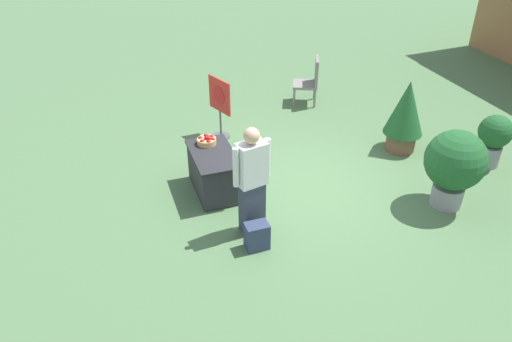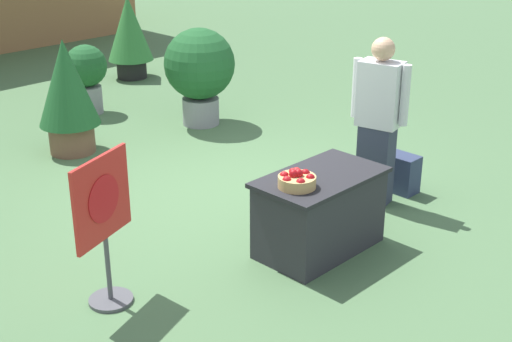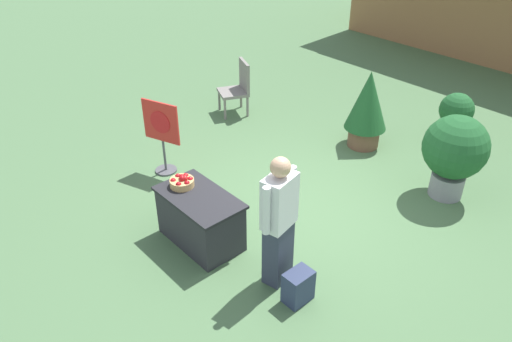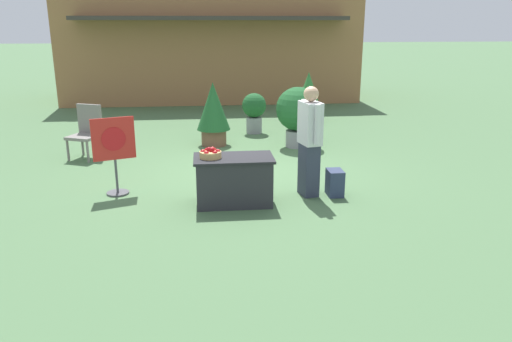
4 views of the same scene
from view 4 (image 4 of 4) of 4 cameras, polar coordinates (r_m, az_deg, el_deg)
name	(u,v)px [view 4 (image 4 of 4)]	position (r m, az deg, el deg)	size (l,w,h in m)	color
ground_plane	(246,175)	(9.12, -1.19, -0.48)	(120.00, 120.00, 0.00)	#4C7047
storefront_building	(211,34)	(18.58, -5.19, 15.30)	(10.04, 4.74, 4.52)	#9E6B42
display_table	(234,180)	(7.62, -2.55, -1.04)	(1.20, 0.70, 0.74)	#2D2D33
apple_basket	(211,154)	(7.48, -5.22, 1.99)	(0.33, 0.33, 0.16)	tan
person_visitor	(310,141)	(7.90, 6.15, 3.46)	(0.34, 0.60, 1.75)	#33384C
backpack	(335,183)	(8.12, 9.00, -1.33)	(0.24, 0.34, 0.42)	#2D3856
poster_board	(114,152)	(8.25, -15.87, 2.14)	(0.65, 0.36, 1.26)	#4C4C51
patio_chair	(87,130)	(10.76, -18.77, 4.51)	(0.73, 0.73, 1.08)	gray
potted_plant_far_right	(308,95)	(13.87, 6.00, 8.66)	(0.76, 0.76, 1.39)	black
potted_plant_near_right	(213,111)	(11.23, -4.90, 6.82)	(0.75, 0.75, 1.42)	brown
potted_plant_near_left	(254,110)	(12.52, -0.22, 7.03)	(0.60, 0.60, 1.00)	gray
potted_plant_far_left	(298,112)	(11.10, 4.79, 6.76)	(0.96, 0.96, 1.33)	gray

